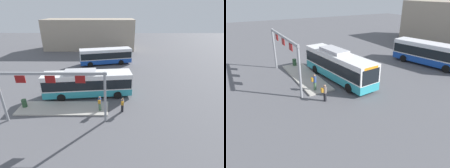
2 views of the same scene
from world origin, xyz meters
The scene contains 9 objects.
ground_plane centered at (0.00, 0.00, 0.00)m, with size 120.00×120.00×0.00m, color #56565B.
platform_curb centered at (-2.40, -3.20, 0.08)m, with size 10.00×2.80×0.16m, color #B2ADA3.
bus_main centered at (-0.01, 0.00, 1.81)m, with size 11.04×3.67×3.46m.
bus_background_left centered at (1.66, 13.46, 1.78)m, with size 10.40×4.76×3.10m.
person_boarding centered at (1.74, -3.68, 1.05)m, with size 0.37×0.54×1.67m.
person_waiting_near centered at (4.16, -3.71, 0.89)m, with size 0.37×0.54×1.67m.
platform_sign_gantry centered at (-2.49, -5.35, 3.80)m, with size 10.21×0.24×5.20m.
station_building centered at (-3.23, 27.92, 3.87)m, with size 23.51×8.00×7.75m, color tan.
trash_bin centered at (-6.79, -3.03, 0.61)m, with size 0.52×0.52×0.90m, color #2D5133.
Camera 1 is at (3.17, -19.17, 10.31)m, focal length 26.91 mm.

